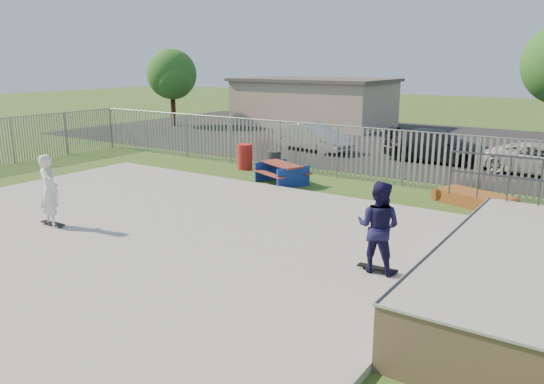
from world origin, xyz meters
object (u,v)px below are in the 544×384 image
Objects in this scene: car_dark at (439,146)px; car_white at (543,160)px; funbox at (474,199)px; tree_left at (172,74)px; picnic_table at (282,173)px; trash_bin_grey at (274,163)px; skater_navy at (378,227)px; trash_bin_red at (245,157)px; skater_white at (49,191)px; car_silver at (313,137)px.

car_dark reaches higher than car_white.
tree_left reaches higher than funbox.
picnic_table is 19.17m from tree_left.
trash_bin_grey is (-7.74, 0.39, 0.25)m from funbox.
skater_navy is (2.87, -13.54, 0.38)m from car_dark.
trash_bin_red is 0.21× the size of car_dark.
tree_left is 27.76m from skater_navy.
trash_bin_red reaches higher than trash_bin_grey.
car_white reaches higher than picnic_table.
trash_bin_grey reaches higher than picnic_table.
car_white is at bearing 100.29° from funbox.
funbox is 6.24m from car_white.
skater_navy is at bearing -158.44° from skater_white.
car_dark is at bearing 135.82° from funbox.
skater_white reaches higher than picnic_table.
car_silver is 14.94m from skater_white.
funbox is at bearing -2.89° from trash_bin_grey.
car_dark is at bearing 88.28° from car_white.
picnic_table is 6.65m from funbox.
car_white is at bearing -114.15° from skater_white.
picnic_table is at bearing -95.20° from skater_white.
funbox is at bearing -113.13° from car_silver.
car_white reaches higher than trash_bin_red.
car_white is at bearing -98.65° from skater_navy.
funbox is 1.21× the size of skater_white.
picnic_table is 1.16× the size of skater_white.
car_white is 23.84m from tree_left.
car_silver is at bearing 94.78° from car_white.
skater_navy reaches higher than picnic_table.
picnic_table is 8.16m from car_dark.
funbox is at bearing -125.46° from skater_white.
car_dark is 13.85m from skater_navy.
trash_bin_red is 0.55× the size of skater_navy.
skater_white is (-5.47, -15.44, 0.38)m from car_dark.
trash_bin_red is at bearing 133.12° from car_dark.
skater_navy is at bearing -37.21° from tree_left.
skater_white is (-8.34, -1.89, 0.00)m from skater_navy.
funbox is (6.60, 0.79, -0.18)m from picnic_table.
funbox is 24.57m from tree_left.
trash_bin_grey is 0.22× the size of car_silver.
funbox is at bearing -94.95° from skater_navy.
trash_bin_grey is 10.50m from skater_navy.
tree_left reaches higher than picnic_table.
skater_navy is at bearing -135.25° from car_silver.
picnic_table is at bearing 136.47° from car_white.
trash_bin_grey reaches higher than funbox.
car_silver is 6.11m from car_dark.
tree_left reaches higher than trash_bin_grey.
skater_navy reaches higher than car_white.
car_silver is 2.15× the size of skater_navy.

